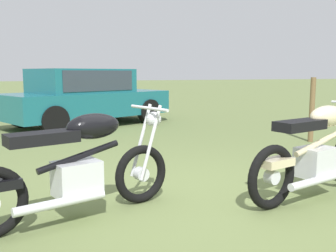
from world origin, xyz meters
name	(u,v)px	position (x,y,z in m)	size (l,w,h in m)	color
ground_plane	(193,199)	(0.00, 0.00, 0.00)	(120.00, 120.00, 0.00)	olive
motorcycle_black	(77,167)	(-1.22, -0.14, 0.49)	(1.99, 0.92, 1.02)	black
motorcycle_cream	(316,152)	(1.29, -0.36, 0.49)	(1.98, 0.87, 1.02)	black
car_teal	(85,94)	(-0.31, 6.14, 0.80)	(4.50, 3.35, 1.43)	#19606B
fence_post_wooden	(312,110)	(3.52, 2.31, 0.63)	(0.10, 0.10, 1.25)	brown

